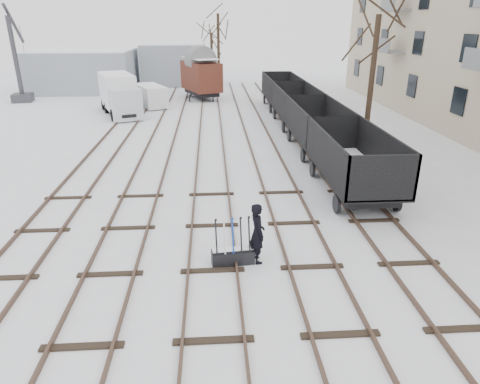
{
  "coord_description": "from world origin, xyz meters",
  "views": [
    {
      "loc": [
        0.08,
        -10.94,
        6.96
      ],
      "look_at": [
        1.04,
        3.28,
        1.2
      ],
      "focal_mm": 32.0,
      "sensor_mm": 36.0,
      "label": 1
    }
  ],
  "objects_px": {
    "worker": "(257,233)",
    "lorry": "(119,94)",
    "ground_frame": "(233,255)",
    "panel_van": "(151,96)",
    "box_van_wagon": "(201,75)",
    "freight_wagon_a": "(352,170)",
    "crane": "(20,77)"
  },
  "relations": [
    {
      "from": "lorry",
      "to": "box_van_wagon",
      "type": "bearing_deg",
      "value": 26.33
    },
    {
      "from": "ground_frame",
      "to": "freight_wagon_a",
      "type": "bearing_deg",
      "value": 39.13
    },
    {
      "from": "lorry",
      "to": "panel_van",
      "type": "xyz_separation_m",
      "value": [
        2.02,
        3.1,
        -0.63
      ]
    },
    {
      "from": "crane",
      "to": "panel_van",
      "type": "bearing_deg",
      "value": -24.65
    },
    {
      "from": "lorry",
      "to": "crane",
      "type": "xyz_separation_m",
      "value": [
        -9.96,
        6.44,
        0.6
      ]
    },
    {
      "from": "lorry",
      "to": "crane",
      "type": "distance_m",
      "value": 11.88
    },
    {
      "from": "ground_frame",
      "to": "lorry",
      "type": "xyz_separation_m",
      "value": [
        -7.67,
        22.81,
        1.28
      ]
    },
    {
      "from": "crane",
      "to": "ground_frame",
      "type": "bearing_deg",
      "value": -67.98
    },
    {
      "from": "ground_frame",
      "to": "panel_van",
      "type": "relative_size",
      "value": 0.33
    },
    {
      "from": "worker",
      "to": "lorry",
      "type": "xyz_separation_m",
      "value": [
        -8.42,
        22.71,
        0.6
      ]
    },
    {
      "from": "ground_frame",
      "to": "lorry",
      "type": "bearing_deg",
      "value": 101.93
    },
    {
      "from": "freight_wagon_a",
      "to": "panel_van",
      "type": "xyz_separation_m",
      "value": [
        -11.02,
        20.39,
        -0.08
      ]
    },
    {
      "from": "lorry",
      "to": "panel_van",
      "type": "bearing_deg",
      "value": 36.09
    },
    {
      "from": "ground_frame",
      "to": "lorry",
      "type": "distance_m",
      "value": 24.1
    },
    {
      "from": "freight_wagon_a",
      "to": "crane",
      "type": "relative_size",
      "value": 0.79
    },
    {
      "from": "crane",
      "to": "box_van_wagon",
      "type": "bearing_deg",
      "value": -8.03
    },
    {
      "from": "worker",
      "to": "panel_van",
      "type": "relative_size",
      "value": 0.43
    },
    {
      "from": "freight_wagon_a",
      "to": "crane",
      "type": "bearing_deg",
      "value": 134.1
    },
    {
      "from": "worker",
      "to": "box_van_wagon",
      "type": "relative_size",
      "value": 0.35
    },
    {
      "from": "ground_frame",
      "to": "freight_wagon_a",
      "type": "relative_size",
      "value": 0.23
    },
    {
      "from": "box_van_wagon",
      "to": "panel_van",
      "type": "distance_m",
      "value": 5.7
    },
    {
      "from": "freight_wagon_a",
      "to": "panel_van",
      "type": "height_order",
      "value": "freight_wagon_a"
    },
    {
      "from": "ground_frame",
      "to": "crane",
      "type": "distance_m",
      "value": 34.21
    },
    {
      "from": "worker",
      "to": "crane",
      "type": "xyz_separation_m",
      "value": [
        -18.38,
        29.16,
        1.21
      ]
    },
    {
      "from": "ground_frame",
      "to": "worker",
      "type": "distance_m",
      "value": 1.02
    },
    {
      "from": "box_van_wagon",
      "to": "crane",
      "type": "relative_size",
      "value": 0.66
    },
    {
      "from": "worker",
      "to": "freight_wagon_a",
      "type": "relative_size",
      "value": 0.3
    },
    {
      "from": "worker",
      "to": "crane",
      "type": "relative_size",
      "value": 0.23
    },
    {
      "from": "ground_frame",
      "to": "crane",
      "type": "height_order",
      "value": "crane"
    },
    {
      "from": "panel_van",
      "to": "ground_frame",
      "type": "bearing_deg",
      "value": -101.7
    },
    {
      "from": "freight_wagon_a",
      "to": "lorry",
      "type": "relative_size",
      "value": 0.93
    },
    {
      "from": "worker",
      "to": "lorry",
      "type": "distance_m",
      "value": 24.23
    }
  ]
}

